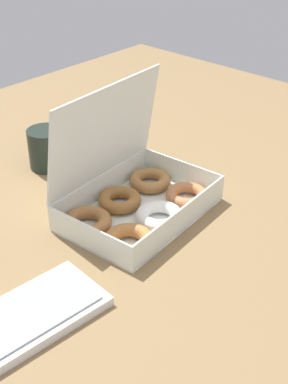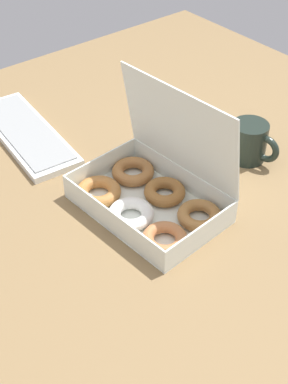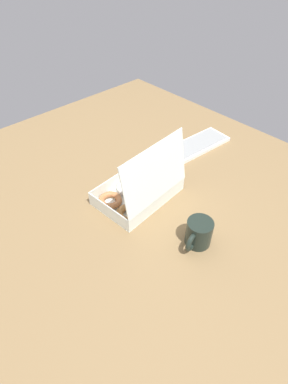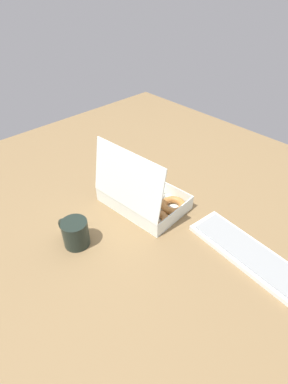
{
  "view_description": "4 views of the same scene",
  "coord_description": "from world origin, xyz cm",
  "views": [
    {
      "loc": [
        -77.96,
        -64.16,
        66.9
      ],
      "look_at": [
        -3.54,
        3.34,
        4.43
      ],
      "focal_mm": 50.0,
      "sensor_mm": 36.0,
      "label": 1
    },
    {
      "loc": [
        65.08,
        -55.72,
        82.04
      ],
      "look_at": [
        -7.61,
        2.61,
        3.88
      ],
      "focal_mm": 50.0,
      "sensor_mm": 36.0,
      "label": 2
    },
    {
      "loc": [
        54.7,
        70.92,
        86.1
      ],
      "look_at": [
        -6.88,
        5.13,
        3.58
      ],
      "focal_mm": 28.0,
      "sensor_mm": 36.0,
      "label": 3
    },
    {
      "loc": [
        -75.33,
        67.82,
        80.93
      ],
      "look_at": [
        -5.42,
        1.88,
        5.72
      ],
      "focal_mm": 28.0,
      "sensor_mm": 36.0,
      "label": 4
    }
  ],
  "objects": [
    {
      "name": "ground_plane",
      "position": [
        0.0,
        0.0,
        -1.0
      ],
      "size": [
        180.0,
        180.0,
        2.0
      ],
      "primitive_type": "cube",
      "color": "olive"
    },
    {
      "name": "donut_box",
      "position": [
        -6.59,
        3.39,
        3.55
      ],
      "size": [
        35.77,
        25.26,
        28.5
      ],
      "color": "white",
      "rests_on": "ground_plane"
    },
    {
      "name": "keyboard",
      "position": [
        -49.8,
        -4.75,
        1.06
      ],
      "size": [
        42.31,
        17.37,
        2.2
      ],
      "color": "white",
      "rests_on": "ground_plane"
    },
    {
      "name": "coffee_mug",
      "position": [
        -5.0,
        34.88,
        5.23
      ],
      "size": [
        13.26,
        9.24,
        10.19
      ],
      "color": "black",
      "rests_on": "ground_plane"
    }
  ]
}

